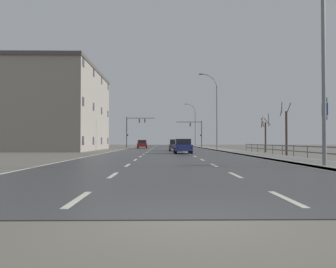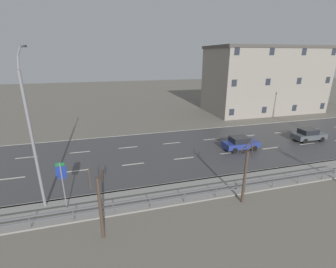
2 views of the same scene
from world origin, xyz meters
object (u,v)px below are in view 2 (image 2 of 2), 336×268
(car_far_left, at_px, (240,143))
(brick_building, at_px, (264,79))
(highway_sign, at_px, (62,180))
(street_lamp_foreground, at_px, (32,135))
(car_near_right, at_px, (309,135))

(car_far_left, bearing_deg, brick_building, 137.59)
(highway_sign, distance_m, car_far_left, 19.20)
(street_lamp_foreground, xyz_separation_m, highway_sign, (0.92, 1.56, -3.07))
(car_near_right, xyz_separation_m, car_far_left, (0.35, -10.06, 0.00))
(street_lamp_foreground, relative_size, car_near_right, 2.67)
(highway_sign, height_order, car_near_right, highway_sign)
(car_far_left, xyz_separation_m, brick_building, (-17.04, 15.17, 5.25))
(brick_building, bearing_deg, car_near_right, -17.00)
(street_lamp_foreground, xyz_separation_m, car_near_right, (-6.11, 29.55, -4.63))
(car_far_left, relative_size, brick_building, 0.19)
(highway_sign, bearing_deg, street_lamp_foreground, -120.64)
(car_near_right, bearing_deg, highway_sign, -74.28)
(car_near_right, distance_m, car_far_left, 10.07)
(car_far_left, bearing_deg, street_lamp_foreground, -74.26)
(car_near_right, xyz_separation_m, brick_building, (-16.70, 5.11, 5.25))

